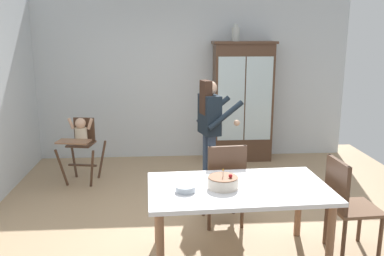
# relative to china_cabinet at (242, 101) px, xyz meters

# --- Properties ---
(ground_plane) EXTENTS (6.24, 6.24, 0.00)m
(ground_plane) POSITION_rel_china_cabinet_xyz_m (-0.84, -2.37, -1.00)
(ground_plane) COLOR tan
(wall_back) EXTENTS (5.32, 0.06, 2.70)m
(wall_back) POSITION_rel_china_cabinet_xyz_m (-0.84, 0.26, 0.35)
(wall_back) COLOR silver
(wall_back) RESTS_ON ground_plane
(china_cabinet) EXTENTS (1.03, 0.48, 1.99)m
(china_cabinet) POSITION_rel_china_cabinet_xyz_m (0.00, 0.00, 0.00)
(china_cabinet) COLOR #4C3323
(china_cabinet) RESTS_ON ground_plane
(ceramic_vase) EXTENTS (0.13, 0.13, 0.27)m
(ceramic_vase) POSITION_rel_china_cabinet_xyz_m (-0.14, 0.00, 1.11)
(ceramic_vase) COLOR #B2B7B2
(ceramic_vase) RESTS_ON china_cabinet
(high_chair_with_toddler) EXTENTS (0.66, 0.75, 0.95)m
(high_chair_with_toddler) POSITION_rel_china_cabinet_xyz_m (-2.50, -0.95, -0.35)
(high_chair_with_toddler) COLOR #4C3323
(high_chair_with_toddler) RESTS_ON ground_plane
(adult_person) EXTENTS (0.60, 0.59, 1.53)m
(adult_person) POSITION_rel_china_cabinet_xyz_m (-0.71, -1.46, -0.03)
(adult_person) COLOR #33425B
(adult_person) RESTS_ON ground_plane
(dining_table) EXTENTS (1.71, 1.02, 0.74)m
(dining_table) POSITION_rel_china_cabinet_xyz_m (-0.63, -3.16, -0.35)
(dining_table) COLOR silver
(dining_table) RESTS_ON ground_plane
(birthday_cake) EXTENTS (0.28, 0.28, 0.19)m
(birthday_cake) POSITION_rel_china_cabinet_xyz_m (-0.78, -3.19, -0.21)
(birthday_cake) COLOR beige
(birthday_cake) RESTS_ON dining_table
(serving_bowl) EXTENTS (0.18, 0.18, 0.05)m
(serving_bowl) POSITION_rel_china_cabinet_xyz_m (-1.13, -3.26, -0.23)
(serving_bowl) COLOR #B2BCC6
(serving_bowl) RESTS_ON dining_table
(dining_chair_far_side) EXTENTS (0.48, 0.48, 0.96)m
(dining_chair_far_side) POSITION_rel_china_cabinet_xyz_m (-0.66, -2.47, -0.45)
(dining_chair_far_side) COLOR #4C3323
(dining_chair_far_side) RESTS_ON ground_plane
(dining_chair_right_end) EXTENTS (0.47, 0.47, 0.96)m
(dining_chair_right_end) POSITION_rel_china_cabinet_xyz_m (0.42, -3.12, -0.45)
(dining_chair_right_end) COLOR #4C3323
(dining_chair_right_end) RESTS_ON ground_plane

